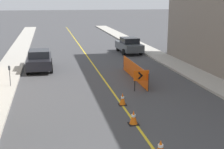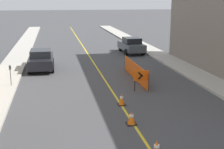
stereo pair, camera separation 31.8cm
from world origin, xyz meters
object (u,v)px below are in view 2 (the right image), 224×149
(traffic_cone_fifth, at_px, (122,99))
(parked_car_curb_near, at_px, (41,60))
(traffic_cone_fourth, at_px, (131,118))
(parked_car_curb_mid, at_px, (131,45))
(parking_meter_near_curb, at_px, (10,71))
(traffic_cone_third, at_px, (157,148))
(arrow_barricade_primary, at_px, (141,77))

(traffic_cone_fifth, xyz_separation_m, parked_car_curb_near, (-4.37, 9.27, 0.48))
(traffic_cone_fourth, relative_size, parked_car_curb_mid, 0.14)
(traffic_cone_fourth, height_order, parking_meter_near_curb, parking_meter_near_curb)
(traffic_cone_third, distance_m, arrow_barricade_primary, 7.98)
(traffic_cone_third, distance_m, parked_car_curb_mid, 21.30)
(traffic_cone_fourth, relative_size, traffic_cone_fifth, 0.97)
(parked_car_curb_near, xyz_separation_m, parking_meter_near_curb, (-1.69, -4.84, 0.26))
(parked_car_curb_mid, height_order, parking_meter_near_curb, parked_car_curb_mid)
(parked_car_curb_mid, bearing_deg, arrow_barricade_primary, -104.44)
(traffic_cone_fifth, height_order, arrow_barricade_primary, arrow_barricade_primary)
(traffic_cone_third, xyz_separation_m, parked_car_curb_mid, (4.34, 20.85, 0.50))
(arrow_barricade_primary, relative_size, parked_car_curb_near, 0.29)
(traffic_cone_fourth, xyz_separation_m, arrow_barricade_primary, (1.82, 4.84, 0.58))
(traffic_cone_third, relative_size, parked_car_curb_mid, 0.14)
(parking_meter_near_curb, bearing_deg, traffic_cone_fourth, -49.81)
(parked_car_curb_mid, bearing_deg, traffic_cone_third, -104.56)
(traffic_cone_fourth, relative_size, parked_car_curb_near, 0.15)
(traffic_cone_fourth, xyz_separation_m, traffic_cone_fifth, (0.13, 2.60, 0.01))
(traffic_cone_third, height_order, traffic_cone_fifth, traffic_cone_fifth)
(traffic_cone_third, height_order, parked_car_curb_mid, parked_car_curb_mid)
(traffic_cone_fourth, distance_m, arrow_barricade_primary, 5.21)
(parked_car_curb_mid, bearing_deg, parking_meter_near_curb, -136.62)
(traffic_cone_third, distance_m, parking_meter_near_curb, 11.71)
(traffic_cone_third, xyz_separation_m, traffic_cone_fifth, (-0.04, 5.54, 0.02))
(parked_car_curb_near, bearing_deg, parked_car_curb_mid, 35.09)
(parked_car_curb_near, height_order, parked_car_curb_mid, same)
(traffic_cone_third, height_order, parked_car_curb_near, parked_car_curb_near)
(traffic_cone_fifth, height_order, parked_car_curb_mid, parked_car_curb_mid)
(traffic_cone_third, bearing_deg, parked_car_curb_mid, 78.25)
(traffic_cone_fourth, distance_m, traffic_cone_fifth, 2.60)
(traffic_cone_fourth, bearing_deg, parked_car_curb_near, 109.65)
(traffic_cone_fifth, height_order, parking_meter_near_curb, parking_meter_near_curb)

